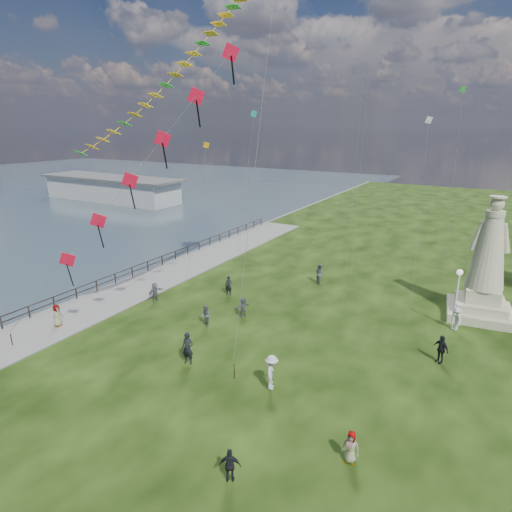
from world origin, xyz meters
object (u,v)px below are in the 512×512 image
Objects in this scene: person_2 at (272,372)px; person_7 at (320,274)px; person_0 at (188,348)px; person_6 at (229,286)px; person_8 at (456,319)px; person_3 at (230,465)px; person_4 at (351,447)px; person_11 at (243,307)px; person_9 at (441,349)px; lamppost at (458,287)px; person_10 at (57,317)px; person_1 at (206,316)px; statue at (485,273)px; pier_pavilion at (111,188)px; person_5 at (155,292)px.

person_2 reaches higher than person_7.
person_7 is (1.72, 16.13, -0.08)m from person_0.
person_8 is (16.76, 2.50, 0.00)m from person_6.
person_3 is 1.01× the size of person_4.
person_3 is 14.99m from person_11.
person_9 is (-0.33, -4.94, 0.04)m from person_8.
person_11 is at bearing -157.95° from lamppost.
person_3 is 22.73m from person_7.
person_6 is at bearing -43.49° from person_10.
person_3 is at bearing -13.52° from person_1.
person_0 is 1.20× the size of person_6.
person_8 is 4.96m from person_9.
person_1 is 1.05× the size of person_3.
person_9 is at bearing 19.08° from person_0.
person_6 is at bearing 18.49° from person_2.
statue is 6.02× the size of person_4.
lamppost is 2.93× the size of person_3.
lamppost is 2.30m from person_8.
person_6 is 1.13× the size of person_11.
person_3 is at bearing -107.95° from lamppost.
statue is 23.08m from person_3.
person_10 is at bearing -45.87° from pier_pavilion.
person_11 is at bearing -33.26° from pier_pavilion.
statue is 4.60× the size of person_2.
person_5 is 14.08m from person_7.
person_9 is at bearing -22.28° from person_6.
person_10 is at bearing -40.34° from person_3.
person_11 is at bearing -156.95° from statue.
person_8 reaches higher than person_1.
person_6 is at bearing -32.53° from pier_pavilion.
person_9 is at bearing -80.89° from person_10.
person_0 is 1.35× the size of person_11.
pier_pavilion reaches higher than person_0.
person_1 is at bearing 102.92° from person_0.
person_4 is at bearing -42.42° from person_8.
person_2 is 1.23× the size of person_5.
pier_pavilion is 6.97× the size of lamppost.
person_7 is at bearing -24.14° from pier_pavilion.
person_4 is at bearing 6.66° from person_1.
pier_pavilion is 3.42× the size of statue.
person_9 is (2.10, 10.17, 0.13)m from person_4.
person_3 is 19.15m from person_5.
person_0 is at bearing -83.35° from person_6.
person_0 is 9.14m from person_3.
person_3 is at bearing -70.23° from person_6.
person_6 is 8.25m from person_7.
person_10 is at bearing 172.05° from person_4.
lamppost is 2.21× the size of person_0.
person_2 is at bearing -127.26° from statue.
statue is at bearing 125.92° from person_8.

